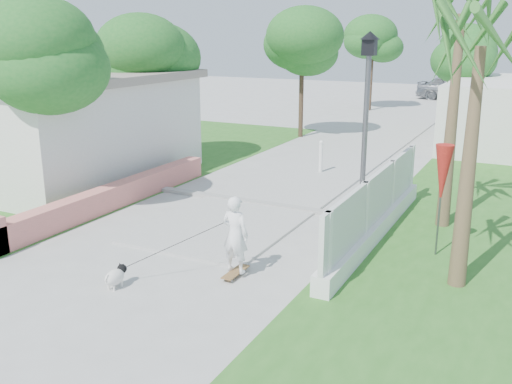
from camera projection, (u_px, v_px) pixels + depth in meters
The scene contains 20 objects.
ground at pixel (106, 294), 9.94m from camera, with size 90.00×90.00×0.00m, color #B7B7B2.
path_strip at pixel (391, 128), 27.10m from camera, with size 3.20×36.00×0.06m, color #B7B7B2.
curb at pixel (259, 203), 15.08m from camera, with size 6.50×0.25×0.10m, color #999993.
grass_left at pixel (106, 163), 19.86m from camera, with size 8.00×20.00×0.01m, color #2E6A21.
pink_wall at pixel (99, 201), 14.35m from camera, with size 0.45×8.20×0.80m.
house_left at pixel (35, 123), 18.14m from camera, with size 8.40×7.40×3.23m.
lattice_fence at pixel (377, 214), 12.61m from camera, with size 0.35×7.00×1.50m.
street_lamp at pixel (365, 124), 12.74m from camera, with size 0.44×0.44×4.44m.
bollard at pixel (321, 156), 18.28m from camera, with size 0.14×0.14×1.09m.
patio_umbrella at pixel (443, 175), 11.25m from camera, with size 0.36×0.36×2.30m.
tree_left_near at pixel (33, 58), 13.42m from camera, with size 3.60×3.60×5.28m.
tree_left_mid at pixel (144, 61), 18.67m from camera, with size 3.20×3.20×4.85m.
tree_path_left at pixel (303, 47), 23.93m from camera, with size 3.40×3.40×5.23m.
tree_path_right at pixel (470, 54), 24.74m from camera, with size 3.00×3.00×4.79m.
tree_path_far at pixel (373, 43), 32.42m from camera, with size 3.20×3.20×5.17m.
palm_far at pixel (460, 29), 12.30m from camera, with size 1.80×1.80×5.30m.
palm_near at pixel (479, 61), 9.26m from camera, with size 1.80×1.80×4.70m.
skateboarder at pixel (185, 243), 10.43m from camera, with size 1.94×1.61×1.56m.
dog at pixel (116, 276), 10.16m from camera, with size 0.26×0.59×0.40m.
parked_car at pixel (456, 88), 37.74m from camera, with size 1.98×4.93×1.68m, color #9B9CA2.
Camera 1 is at (6.46, -6.91, 4.41)m, focal length 40.00 mm.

